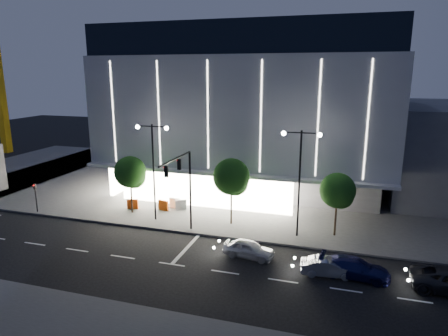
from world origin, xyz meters
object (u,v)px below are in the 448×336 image
object	(u,v)px
street_lamp_east	(300,168)
barrier_b	(175,203)
tree_right	(338,192)
barrier_d	(181,205)
tree_left	(131,174)
car_second	(328,267)
street_lamp_west	(153,158)
ped_signal_far	(36,195)
barrier_c	(163,205)
tree_mid	(232,179)
car_third	(355,268)
traffic_mast	(183,179)
car_lead	(249,249)
barrier_a	(133,204)

from	to	relation	value
street_lamp_east	barrier_b	world-z (taller)	street_lamp_east
street_lamp_east	barrier_b	distance (m)	14.16
tree_right	barrier_d	bearing A→B (deg)	171.64
tree_left	barrier_b	size ratio (longest dim) A/B	5.20
car_second	barrier_d	world-z (taller)	car_second
street_lamp_west	tree_right	xyz separation A→B (m)	(16.03, 1.02, -2.07)
barrier_b	tree_left	bearing A→B (deg)	-138.97
ped_signal_far	tree_right	xyz separation A→B (m)	(28.03, 2.52, 2.00)
barrier_c	tree_left	bearing A→B (deg)	-136.92
ped_signal_far	barrier_b	distance (m)	13.41
tree_mid	car_second	bearing A→B (deg)	-38.12
car_second	car_third	distance (m)	1.72
tree_mid	car_second	world-z (taller)	tree_mid
ped_signal_far	car_second	world-z (taller)	ped_signal_far
tree_right	car_third	distance (m)	7.47
traffic_mast	car_second	distance (m)	13.01
tree_mid	barrier_d	size ratio (longest dim) A/B	5.59
tree_mid	car_lead	size ratio (longest dim) A/B	1.60
barrier_d	barrier_a	bearing A→B (deg)	173.43
tree_right	barrier_c	xyz separation A→B (m)	(-16.42, 1.48, -3.23)
tree_left	tree_mid	size ratio (longest dim) A/B	0.93
tree_right	barrier_b	distance (m)	16.19
street_lamp_west	car_lead	distance (m)	12.28
car_lead	barrier_a	bearing A→B (deg)	70.86
street_lamp_west	car_lead	xyz separation A→B (m)	(10.00, -4.77, -5.30)
street_lamp_east	barrier_a	xyz separation A→B (m)	(-16.49, 1.96, -5.31)
street_lamp_east	car_third	size ratio (longest dim) A/B	1.95
ped_signal_far	tree_left	xyz separation A→B (m)	(9.03, 2.52, 2.15)
tree_mid	car_third	size ratio (longest dim) A/B	1.33
street_lamp_west	barrier_b	bearing A→B (deg)	84.17
tree_right	barrier_b	size ratio (longest dim) A/B	5.01
tree_mid	barrier_b	distance (m)	8.02
traffic_mast	barrier_a	world-z (taller)	traffic_mast
street_lamp_west	barrier_a	size ratio (longest dim) A/B	8.18
street_lamp_west	barrier_c	world-z (taller)	street_lamp_west
tree_mid	tree_right	size ratio (longest dim) A/B	1.12
street_lamp_east	tree_left	bearing A→B (deg)	176.35
tree_left	tree_right	bearing A→B (deg)	-0.00
tree_mid	tree_left	bearing A→B (deg)	-180.00
car_second	barrier_b	world-z (taller)	car_second
tree_right	car_third	xyz separation A→B (m)	(1.47, -6.58, -3.22)
ped_signal_far	car_second	bearing A→B (deg)	-8.93
street_lamp_west	car_second	world-z (taller)	street_lamp_west
barrier_c	barrier_d	xyz separation A→B (m)	(1.59, 0.70, 0.00)
ped_signal_far	car_third	xyz separation A→B (m)	(29.50, -4.06, -1.22)
car_third	barrier_b	distance (m)	19.41
ped_signal_far	car_lead	size ratio (longest dim) A/B	0.78
barrier_a	barrier_b	xyz separation A→B (m)	(3.85, 1.57, 0.00)
ped_signal_far	tree_right	bearing A→B (deg)	5.14
car_third	barrier_c	bearing A→B (deg)	70.82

